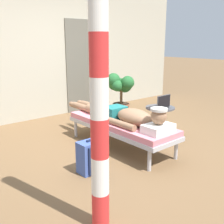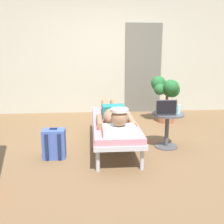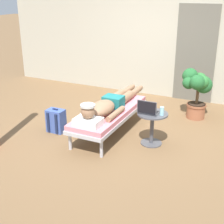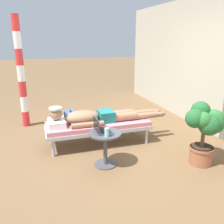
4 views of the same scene
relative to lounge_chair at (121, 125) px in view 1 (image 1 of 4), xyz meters
name	(u,v)px [view 1 (image 1 of 4)]	position (x,y,z in m)	size (l,w,h in m)	color
ground_plane	(117,144)	(0.03, 0.11, -0.35)	(40.00, 40.00, 0.00)	brown
house_wall_back	(43,52)	(0.00, 2.40, 1.00)	(7.60, 0.20, 2.70)	#B2AD99
house_door_panel	(82,66)	(0.89, 2.29, 0.67)	(0.84, 0.03, 2.04)	#625F54
lounge_chair	(121,125)	(0.00, 0.00, 0.00)	(0.64, 1.86, 0.42)	#B7B7BC
person_reclining	(123,115)	(0.00, -0.06, 0.17)	(0.53, 2.17, 0.33)	white
side_table	(160,117)	(0.79, -0.10, 0.01)	(0.48, 0.48, 0.52)	#4C4C51
laptop	(160,105)	(0.73, -0.15, 0.24)	(0.31, 0.24, 0.23)	#4C4C51
drink_glass	(167,102)	(0.94, -0.12, 0.24)	(0.06, 0.06, 0.13)	#99D8E5
backpack	(90,157)	(-0.84, -0.37, -0.15)	(0.30, 0.26, 0.42)	#3F59A5
potted_plant	(121,89)	(1.19, 1.32, 0.25)	(0.58, 0.66, 0.94)	#9E5B3D
porch_post	(99,98)	(-1.39, -1.28, 0.81)	(0.15, 0.15, 2.31)	red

